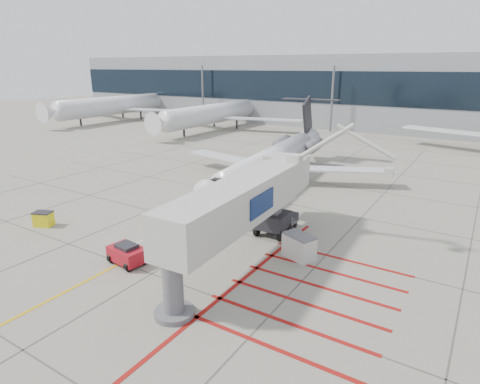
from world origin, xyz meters
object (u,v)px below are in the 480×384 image
Objects in this scene: regional_jet at (264,150)px; spill_bin at (43,219)px; jet_bridge at (235,212)px; pushback_tug at (127,253)px.

regional_jet is 23.01× the size of spill_bin.
jet_bridge reaches higher than pushback_tug.
regional_jet reaches higher than spill_bin.
regional_jet reaches higher than jet_bridge.
pushback_tug is (0.37, -18.41, -3.36)m from regional_jet.
spill_bin is at bearing -177.86° from pushback_tug.
pushback_tug is (-5.90, -3.41, -2.85)m from jet_bridge.
pushback_tug is at bearing -95.63° from regional_jet.
jet_bridge reaches higher than spill_bin.
regional_jet is 12.98× the size of pushback_tug.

